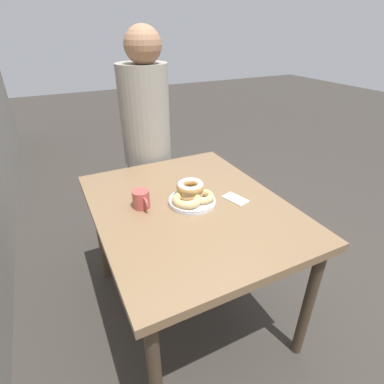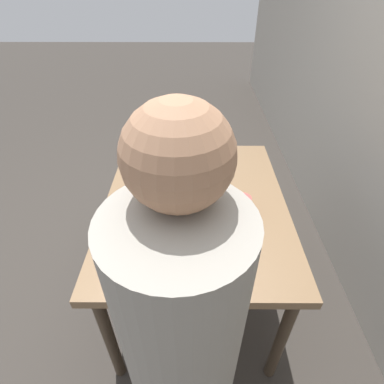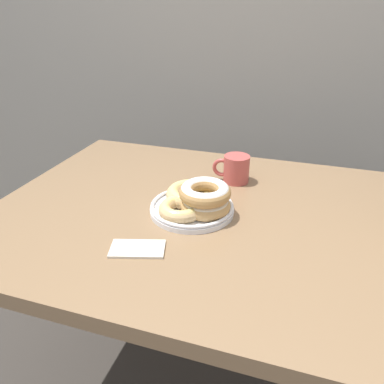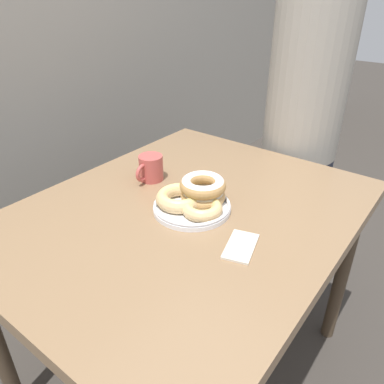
{
  "view_description": "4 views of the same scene",
  "coord_description": "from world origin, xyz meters",
  "px_view_note": "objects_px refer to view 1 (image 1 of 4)",
  "views": [
    {
      "loc": [
        -1.09,
        0.69,
        1.46
      ],
      "look_at": [
        0.01,
        0.15,
        0.78
      ],
      "focal_mm": 28.0,
      "sensor_mm": 36.0,
      "label": 1
    },
    {
      "loc": [
        1.11,
        0.15,
        1.64
      ],
      "look_at": [
        0.01,
        0.15,
        0.78
      ],
      "focal_mm": 28.0,
      "sensor_mm": 36.0,
      "label": 2
    },
    {
      "loc": [
        0.27,
        -0.69,
        1.22
      ],
      "look_at": [
        0.01,
        0.15,
        0.78
      ],
      "focal_mm": 35.0,
      "sensor_mm": 36.0,
      "label": 3
    },
    {
      "loc": [
        -0.73,
        -0.41,
        1.3
      ],
      "look_at": [
        0.01,
        0.15,
        0.78
      ],
      "focal_mm": 35.0,
      "sensor_mm": 36.0,
      "label": 4
    }
  ],
  "objects_px": {
    "person_figure": "(147,143)",
    "napkin": "(235,199)",
    "coffee_mug": "(141,199)",
    "dining_table": "(190,217)",
    "donut_plate": "(191,195)"
  },
  "relations": [
    {
      "from": "person_figure",
      "to": "napkin",
      "type": "distance_m",
      "value": 0.82
    },
    {
      "from": "coffee_mug",
      "to": "person_figure",
      "type": "relative_size",
      "value": 0.08
    },
    {
      "from": "coffee_mug",
      "to": "person_figure",
      "type": "height_order",
      "value": "person_figure"
    },
    {
      "from": "dining_table",
      "to": "coffee_mug",
      "type": "height_order",
      "value": "coffee_mug"
    },
    {
      "from": "coffee_mug",
      "to": "person_figure",
      "type": "distance_m",
      "value": 0.71
    },
    {
      "from": "dining_table",
      "to": "donut_plate",
      "type": "xyz_separation_m",
      "value": [
        0.02,
        -0.02,
        0.11
      ]
    },
    {
      "from": "dining_table",
      "to": "donut_plate",
      "type": "distance_m",
      "value": 0.12
    },
    {
      "from": "dining_table",
      "to": "person_figure",
      "type": "bearing_deg",
      "value": -3.18
    },
    {
      "from": "donut_plate",
      "to": "person_figure",
      "type": "bearing_deg",
      "value": -1.74
    },
    {
      "from": "dining_table",
      "to": "napkin",
      "type": "bearing_deg",
      "value": -105.07
    },
    {
      "from": "dining_table",
      "to": "coffee_mug",
      "type": "xyz_separation_m",
      "value": [
        0.08,
        0.21,
        0.12
      ]
    },
    {
      "from": "napkin",
      "to": "donut_plate",
      "type": "bearing_deg",
      "value": 69.33
    },
    {
      "from": "coffee_mug",
      "to": "napkin",
      "type": "distance_m",
      "value": 0.45
    },
    {
      "from": "donut_plate",
      "to": "napkin",
      "type": "relative_size",
      "value": 1.8
    },
    {
      "from": "napkin",
      "to": "dining_table",
      "type": "bearing_deg",
      "value": 74.93
    }
  ]
}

